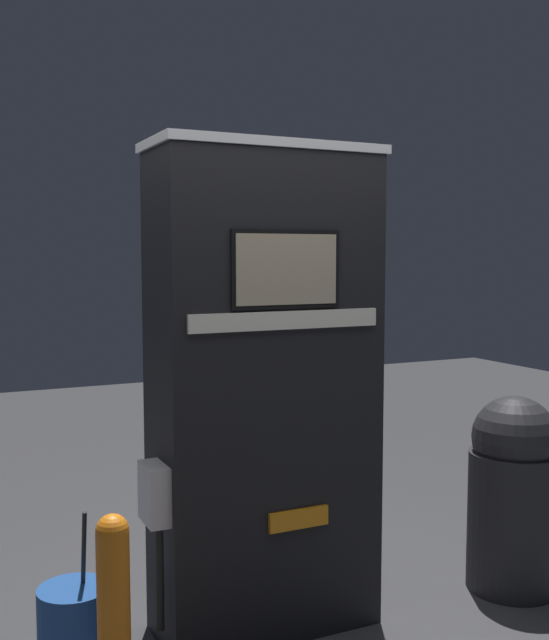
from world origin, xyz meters
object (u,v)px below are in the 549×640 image
(safety_bollard, at_px, (114,624))
(squeegee_bucket, at_px, (74,618))
(gas_pump, at_px, (264,391))
(trash_bin, at_px, (513,492))

(safety_bollard, xyz_separation_m, squeegee_bucket, (-0.01, 0.70, -0.30))
(gas_pump, height_order, squeegee_bucket, gas_pump)
(gas_pump, xyz_separation_m, squeegee_bucket, (-0.84, 0.16, -0.97))
(safety_bollard, height_order, trash_bin, trash_bin)
(safety_bollard, distance_m, squeegee_bucket, 0.76)
(gas_pump, bearing_deg, trash_bin, -8.33)
(safety_bollard, bearing_deg, trash_bin, 9.22)
(safety_bollard, height_order, squeegee_bucket, safety_bollard)
(safety_bollard, distance_m, trash_bin, 2.18)
(trash_bin, relative_size, squeegee_bucket, 1.61)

